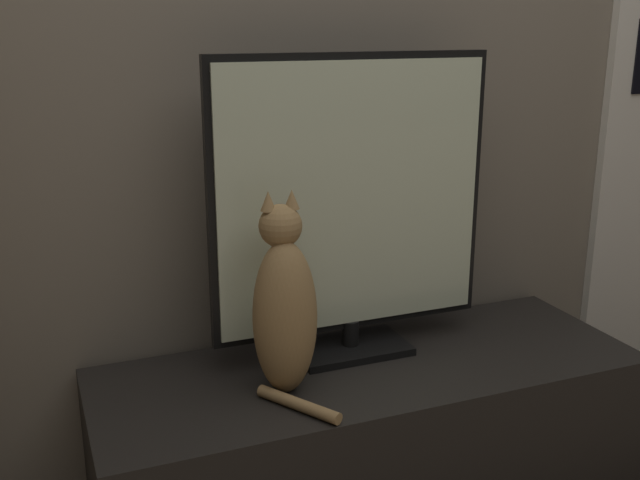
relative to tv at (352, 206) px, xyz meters
name	(u,v)px	position (x,y,z in m)	size (l,w,h in m)	color
wall_back	(327,31)	(0.01, 0.20, 0.43)	(4.80, 0.05, 2.60)	#756B5B
tv_stand	(368,446)	(0.01, -0.10, -0.64)	(1.41, 0.51, 0.48)	black
tv	(352,206)	(0.00, 0.00, 0.00)	(0.74, 0.18, 0.78)	black
cat	(284,309)	(-0.23, -0.14, -0.19)	(0.16, 0.28, 0.48)	#997547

